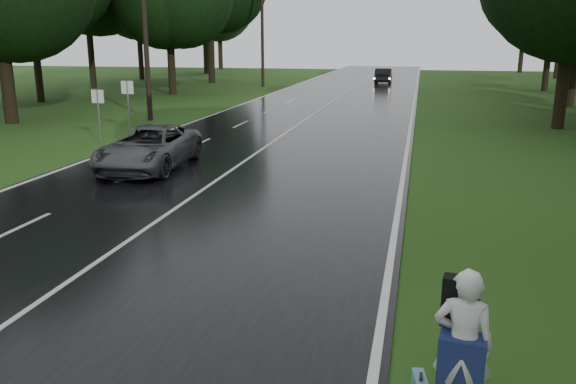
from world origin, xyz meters
The scene contains 16 objects.
ground centered at (0.00, 0.00, 0.00)m, with size 160.00×160.00×0.00m, color #264B16.
road centered at (0.00, 20.00, 0.02)m, with size 12.00×140.00×0.04m, color black.
lane_center centered at (0.00, 20.00, 0.04)m, with size 0.12×140.00×0.01m, color silver.
grey_car centered at (-2.88, 8.91, 0.77)m, with size 2.42×5.25×1.46m, color #47494C.
far_car centered at (2.44, 51.49, 0.79)m, with size 1.59×4.55×1.50m, color black.
hitchhiker centered at (6.85, -3.04, 0.89)m, with size 0.76×0.70×1.91m.
utility_pole_mid centered at (-8.50, 20.70, 0.00)m, with size 1.80×0.28×9.10m, color black, non-canonical shape.
utility_pole_far centered at (-8.50, 44.98, 0.00)m, with size 1.80×0.28×10.15m, color black, non-canonical shape.
road_sign_a centered at (-7.20, 13.15, 0.00)m, with size 0.56×0.10×2.33m, color white, non-canonical shape.
road_sign_b centered at (-7.20, 15.81, 0.00)m, with size 0.61×0.10×2.52m, color white, non-canonical shape.
tree_left_d centered at (-15.32, 17.99, 0.00)m, with size 8.13×8.13×12.71m, color black, non-canonical shape.
tree_left_e centered at (-13.65, 35.65, 0.00)m, with size 8.85×8.85×13.83m, color black, non-canonical shape.
tree_left_f centered at (-14.96, 48.70, 0.00)m, with size 11.59×11.59×18.12m, color black, non-canonical shape.
tree_right_d centered at (13.11, 22.33, 0.00)m, with size 8.47×8.47×13.24m, color black, non-canonical shape.
tree_right_e centered at (15.99, 33.27, 0.00)m, with size 7.65×7.65×11.96m, color black, non-canonical shape.
tree_right_f centered at (16.77, 45.79, 0.00)m, with size 10.03×10.03×15.67m, color black, non-canonical shape.
Camera 1 is at (6.21, -9.49, 4.42)m, focal length 36.41 mm.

